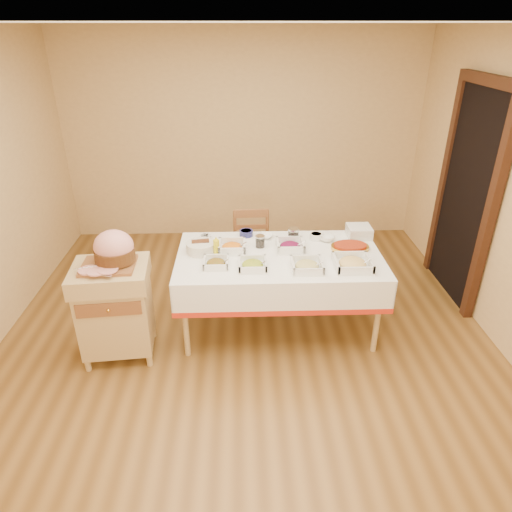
{
  "coord_description": "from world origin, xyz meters",
  "views": [
    {
      "loc": [
        -0.03,
        -3.31,
        2.6
      ],
      "look_at": [
        0.09,
        0.2,
        0.8
      ],
      "focal_mm": 32.0,
      "sensor_mm": 36.0,
      "label": 1
    }
  ],
  "objects_px": {
    "preserve_jar_left": "(260,242)",
    "bread_basket": "(201,247)",
    "dining_chair": "(252,252)",
    "ham_on_board": "(113,251)",
    "butcher_cart": "(115,306)",
    "plate_stack": "(359,232)",
    "brass_platter": "(350,247)",
    "mustard_bottle": "(216,246)",
    "dining_table": "(279,270)",
    "preserve_jar_right": "(293,236)"
  },
  "relations": [
    {
      "from": "butcher_cart",
      "to": "plate_stack",
      "type": "bearing_deg",
      "value": 18.11
    },
    {
      "from": "preserve_jar_left",
      "to": "preserve_jar_right",
      "type": "height_order",
      "value": "preserve_jar_right"
    },
    {
      "from": "preserve_jar_left",
      "to": "bread_basket",
      "type": "bearing_deg",
      "value": -170.72
    },
    {
      "from": "preserve_jar_right",
      "to": "dining_table",
      "type": "bearing_deg",
      "value": -119.7
    },
    {
      "from": "ham_on_board",
      "to": "preserve_jar_right",
      "type": "bearing_deg",
      "value": 21.65
    },
    {
      "from": "ham_on_board",
      "to": "plate_stack",
      "type": "xyz_separation_m",
      "value": [
        2.15,
        0.68,
        -0.17
      ]
    },
    {
      "from": "butcher_cart",
      "to": "plate_stack",
      "type": "relative_size",
      "value": 3.88
    },
    {
      "from": "preserve_jar_left",
      "to": "brass_platter",
      "type": "height_order",
      "value": "preserve_jar_left"
    },
    {
      "from": "mustard_bottle",
      "to": "bread_basket",
      "type": "xyz_separation_m",
      "value": [
        -0.14,
        0.04,
        -0.03
      ]
    },
    {
      "from": "dining_chair",
      "to": "mustard_bottle",
      "type": "height_order",
      "value": "mustard_bottle"
    },
    {
      "from": "dining_chair",
      "to": "ham_on_board",
      "type": "xyz_separation_m",
      "value": [
        -1.13,
        -0.99,
        0.53
      ]
    },
    {
      "from": "bread_basket",
      "to": "butcher_cart",
      "type": "bearing_deg",
      "value": -147.74
    },
    {
      "from": "dining_table",
      "to": "dining_chair",
      "type": "height_order",
      "value": "dining_chair"
    },
    {
      "from": "ham_on_board",
      "to": "brass_platter",
      "type": "xyz_separation_m",
      "value": [
        2.01,
        0.42,
        -0.2
      ]
    },
    {
      "from": "mustard_bottle",
      "to": "ham_on_board",
      "type": "bearing_deg",
      "value": -155.47
    },
    {
      "from": "mustard_bottle",
      "to": "plate_stack",
      "type": "distance_m",
      "value": 1.39
    },
    {
      "from": "dining_table",
      "to": "ham_on_board",
      "type": "height_order",
      "value": "ham_on_board"
    },
    {
      "from": "preserve_jar_right",
      "to": "plate_stack",
      "type": "distance_m",
      "value": 0.65
    },
    {
      "from": "dining_chair",
      "to": "butcher_cart",
      "type": "bearing_deg",
      "value": -138.95
    },
    {
      "from": "dining_chair",
      "to": "ham_on_board",
      "type": "relative_size",
      "value": 1.98
    },
    {
      "from": "butcher_cart",
      "to": "preserve_jar_left",
      "type": "height_order",
      "value": "preserve_jar_left"
    },
    {
      "from": "ham_on_board",
      "to": "brass_platter",
      "type": "relative_size",
      "value": 1.28
    },
    {
      "from": "butcher_cart",
      "to": "dining_chair",
      "type": "bearing_deg",
      "value": 41.05
    },
    {
      "from": "plate_stack",
      "to": "butcher_cart",
      "type": "bearing_deg",
      "value": -161.89
    },
    {
      "from": "preserve_jar_left",
      "to": "mustard_bottle",
      "type": "height_order",
      "value": "mustard_bottle"
    },
    {
      "from": "brass_platter",
      "to": "ham_on_board",
      "type": "bearing_deg",
      "value": -168.08
    },
    {
      "from": "butcher_cart",
      "to": "mustard_bottle",
      "type": "distance_m",
      "value": 1.0
    },
    {
      "from": "mustard_bottle",
      "to": "dining_chair",
      "type": "bearing_deg",
      "value": 61.9
    },
    {
      "from": "ham_on_board",
      "to": "mustard_bottle",
      "type": "distance_m",
      "value": 0.89
    },
    {
      "from": "preserve_jar_left",
      "to": "preserve_jar_right",
      "type": "relative_size",
      "value": 0.84
    },
    {
      "from": "preserve_jar_right",
      "to": "brass_platter",
      "type": "height_order",
      "value": "preserve_jar_right"
    },
    {
      "from": "preserve_jar_left",
      "to": "brass_platter",
      "type": "relative_size",
      "value": 0.32
    },
    {
      "from": "bread_basket",
      "to": "brass_platter",
      "type": "relative_size",
      "value": 0.74
    },
    {
      "from": "butcher_cart",
      "to": "bread_basket",
      "type": "xyz_separation_m",
      "value": [
        0.7,
        0.44,
        0.32
      ]
    },
    {
      "from": "preserve_jar_right",
      "to": "plate_stack",
      "type": "bearing_deg",
      "value": 7.48
    },
    {
      "from": "dining_chair",
      "to": "ham_on_board",
      "type": "height_order",
      "value": "ham_on_board"
    },
    {
      "from": "mustard_bottle",
      "to": "bread_basket",
      "type": "height_order",
      "value": "mustard_bottle"
    },
    {
      "from": "preserve_jar_left",
      "to": "bread_basket",
      "type": "height_order",
      "value": "bread_basket"
    },
    {
      "from": "butcher_cart",
      "to": "bread_basket",
      "type": "bearing_deg",
      "value": 32.26
    },
    {
      "from": "preserve_jar_left",
      "to": "preserve_jar_right",
      "type": "distance_m",
      "value": 0.33
    },
    {
      "from": "bread_basket",
      "to": "preserve_jar_right",
      "type": "bearing_deg",
      "value": 12.7
    },
    {
      "from": "mustard_bottle",
      "to": "plate_stack",
      "type": "xyz_separation_m",
      "value": [
        1.35,
        0.32,
        -0.02
      ]
    },
    {
      "from": "butcher_cart",
      "to": "brass_platter",
      "type": "relative_size",
      "value": 2.45
    },
    {
      "from": "butcher_cart",
      "to": "preserve_jar_left",
      "type": "relative_size",
      "value": 7.63
    },
    {
      "from": "brass_platter",
      "to": "mustard_bottle",
      "type": "bearing_deg",
      "value": -177.15
    },
    {
      "from": "plate_stack",
      "to": "preserve_jar_left",
      "type": "bearing_deg",
      "value": -168.86
    },
    {
      "from": "butcher_cart",
      "to": "mustard_bottle",
      "type": "bearing_deg",
      "value": 25.36
    },
    {
      "from": "dining_chair",
      "to": "mustard_bottle",
      "type": "bearing_deg",
      "value": -118.1
    },
    {
      "from": "preserve_jar_left",
      "to": "plate_stack",
      "type": "bearing_deg",
      "value": 11.14
    },
    {
      "from": "dining_chair",
      "to": "preserve_jar_right",
      "type": "bearing_deg",
      "value": -46.12
    }
  ]
}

